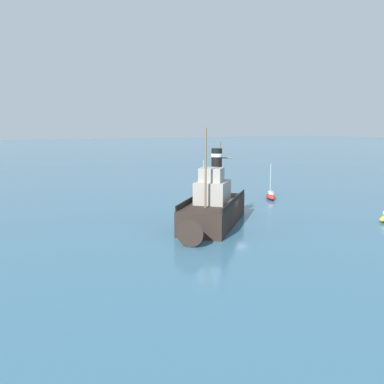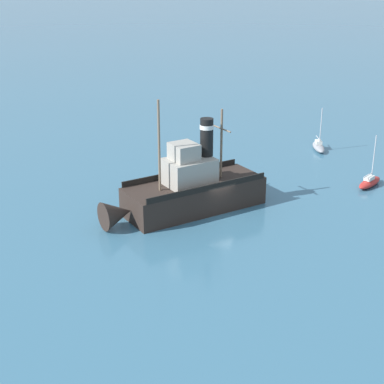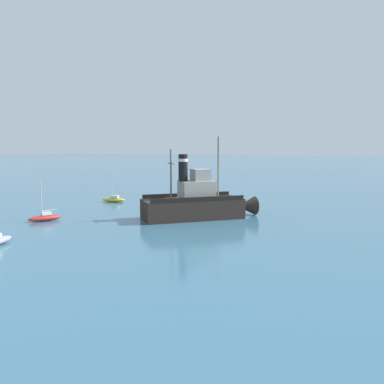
{
  "view_description": "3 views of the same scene",
  "coord_description": "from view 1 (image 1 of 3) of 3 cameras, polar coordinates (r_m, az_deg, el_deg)",
  "views": [
    {
      "loc": [
        -34.98,
        22.99,
        10.06
      ],
      "look_at": [
        1.71,
        4.01,
        3.35
      ],
      "focal_mm": 38.0,
      "sensor_mm": 36.0,
      "label": 1
    },
    {
      "loc": [
        -44.66,
        -9.02,
        19.88
      ],
      "look_at": [
        -1.93,
        1.84,
        2.47
      ],
      "focal_mm": 55.0,
      "sensor_mm": 36.0,
      "label": 2
    },
    {
      "loc": [
        43.49,
        24.38,
        8.84
      ],
      "look_at": [
        1.2,
        2.58,
        3.36
      ],
      "focal_mm": 38.0,
      "sensor_mm": 36.0,
      "label": 3
    }
  ],
  "objects": [
    {
      "name": "ground_plane",
      "position": [
        43.05,
        5.82,
        -4.34
      ],
      "size": [
        600.0,
        600.0,
        0.0
      ],
      "primitive_type": "plane",
      "color": "#38667F"
    },
    {
      "name": "sailboat_red",
      "position": [
        57.86,
        10.95,
        -0.53
      ],
      "size": [
        3.89,
        2.69,
        4.9
      ],
      "color": "#B22823",
      "rests_on": "ground"
    },
    {
      "name": "old_tugboat",
      "position": [
        41.21,
        2.84,
        -2.31
      ],
      "size": [
        12.71,
        12.43,
        9.9
      ],
      "color": "#2D231E",
      "rests_on": "ground"
    },
    {
      "name": "sailboat_grey",
      "position": [
        63.55,
        1.39,
        0.5
      ],
      "size": [
        3.96,
        2.04,
        4.9
      ],
      "color": "gray",
      "rests_on": "ground"
    }
  ]
}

